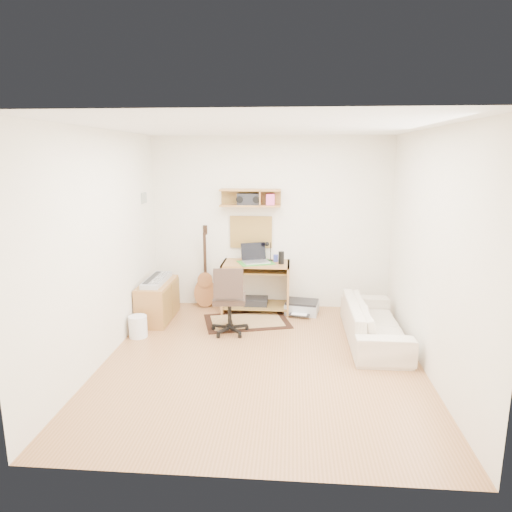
# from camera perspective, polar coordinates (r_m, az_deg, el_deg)

# --- Properties ---
(floor) EXTENTS (3.60, 4.00, 0.01)m
(floor) POSITION_cam_1_polar(r_m,az_deg,el_deg) (5.45, 0.72, -12.82)
(floor) COLOR #AB7547
(floor) RESTS_ON ground
(ceiling) EXTENTS (3.60, 4.00, 0.01)m
(ceiling) POSITION_cam_1_polar(r_m,az_deg,el_deg) (4.94, 0.80, 15.76)
(ceiling) COLOR white
(ceiling) RESTS_ON ground
(back_wall) EXTENTS (3.60, 0.01, 2.60)m
(back_wall) POSITION_cam_1_polar(r_m,az_deg,el_deg) (7.00, 1.85, 4.05)
(back_wall) COLOR white
(back_wall) RESTS_ON ground
(left_wall) EXTENTS (0.01, 4.00, 2.60)m
(left_wall) POSITION_cam_1_polar(r_m,az_deg,el_deg) (5.45, -18.53, 1.02)
(left_wall) COLOR white
(left_wall) RESTS_ON ground
(right_wall) EXTENTS (0.01, 4.00, 2.60)m
(right_wall) POSITION_cam_1_polar(r_m,az_deg,el_deg) (5.24, 20.88, 0.39)
(right_wall) COLOR white
(right_wall) RESTS_ON ground
(wall_shelf) EXTENTS (0.90, 0.25, 0.26)m
(wall_shelf) POSITION_cam_1_polar(r_m,az_deg,el_deg) (6.85, -0.71, 7.23)
(wall_shelf) COLOR #AC753C
(wall_shelf) RESTS_ON back_wall
(cork_board) EXTENTS (0.64, 0.03, 0.49)m
(cork_board) POSITION_cam_1_polar(r_m,az_deg,el_deg) (7.02, -0.62, 3.00)
(cork_board) COLOR #A78453
(cork_board) RESTS_ON back_wall
(wall_photo) EXTENTS (0.02, 0.20, 0.15)m
(wall_photo) POSITION_cam_1_polar(r_m,az_deg,el_deg) (6.78, -13.73, 7.00)
(wall_photo) COLOR #4C8CBF
(wall_photo) RESTS_ON left_wall
(desk) EXTENTS (1.00, 0.55, 0.75)m
(desk) POSITION_cam_1_polar(r_m,az_deg,el_deg) (6.94, -0.01, -3.85)
(desk) COLOR #AC753C
(desk) RESTS_ON floor
(laptop) EXTENTS (0.49, 0.49, 0.29)m
(laptop) POSITION_cam_1_polar(r_m,az_deg,el_deg) (6.79, -0.02, 0.32)
(laptop) COLOR silver
(laptop) RESTS_ON desk
(speaker) EXTENTS (0.08, 0.08, 0.19)m
(speaker) POSITION_cam_1_polar(r_m,az_deg,el_deg) (6.76, 3.15, -0.21)
(speaker) COLOR black
(speaker) RESTS_ON desk
(desk_lamp) EXTENTS (0.10, 0.10, 0.30)m
(desk_lamp) POSITION_cam_1_polar(r_m,az_deg,el_deg) (6.94, 1.82, 0.60)
(desk_lamp) COLOR black
(desk_lamp) RESTS_ON desk
(pencil_cup) EXTENTS (0.07, 0.07, 0.10)m
(pencil_cup) POSITION_cam_1_polar(r_m,az_deg,el_deg) (6.91, 2.46, -0.26)
(pencil_cup) COLOR #3743A5
(pencil_cup) RESTS_ON desk
(boombox) EXTENTS (0.33, 0.15, 0.17)m
(boombox) POSITION_cam_1_polar(r_m,az_deg,el_deg) (6.85, -0.95, 7.06)
(boombox) COLOR black
(boombox) RESTS_ON wall_shelf
(rug) EXTENTS (1.33, 1.06, 0.02)m
(rug) POSITION_cam_1_polar(r_m,az_deg,el_deg) (6.60, -1.12, -8.07)
(rug) COLOR tan
(rug) RESTS_ON floor
(task_chair) EXTENTS (0.51, 0.51, 0.93)m
(task_chair) POSITION_cam_1_polar(r_m,az_deg,el_deg) (6.08, -3.31, -5.34)
(task_chair) COLOR #33251E
(task_chair) RESTS_ON floor
(cabinet) EXTENTS (0.40, 0.90, 0.55)m
(cabinet) POSITION_cam_1_polar(r_m,az_deg,el_deg) (6.76, -12.10, -5.46)
(cabinet) COLOR #AC753C
(cabinet) RESTS_ON floor
(music_keyboard) EXTENTS (0.24, 0.77, 0.07)m
(music_keyboard) POSITION_cam_1_polar(r_m,az_deg,el_deg) (6.67, -12.21, -2.93)
(music_keyboard) COLOR #B2B5BA
(music_keyboard) RESTS_ON cabinet
(guitar) EXTENTS (0.37, 0.27, 1.28)m
(guitar) POSITION_cam_1_polar(r_m,az_deg,el_deg) (7.11, -6.41, -1.34)
(guitar) COLOR #975A2E
(guitar) RESTS_ON floor
(waste_basket) EXTENTS (0.31, 0.31, 0.28)m
(waste_basket) POSITION_cam_1_polar(r_m,az_deg,el_deg) (6.22, -14.42, -8.46)
(waste_basket) COLOR white
(waste_basket) RESTS_ON floor
(printer) EXTENTS (0.53, 0.45, 0.18)m
(printer) POSITION_cam_1_polar(r_m,az_deg,el_deg) (6.96, 5.72, -6.38)
(printer) COLOR #A5A8AA
(printer) RESTS_ON floor
(sofa) EXTENTS (0.50, 1.70, 0.67)m
(sofa) POSITION_cam_1_polar(r_m,az_deg,el_deg) (6.04, 14.47, -7.19)
(sofa) COLOR beige
(sofa) RESTS_ON floor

